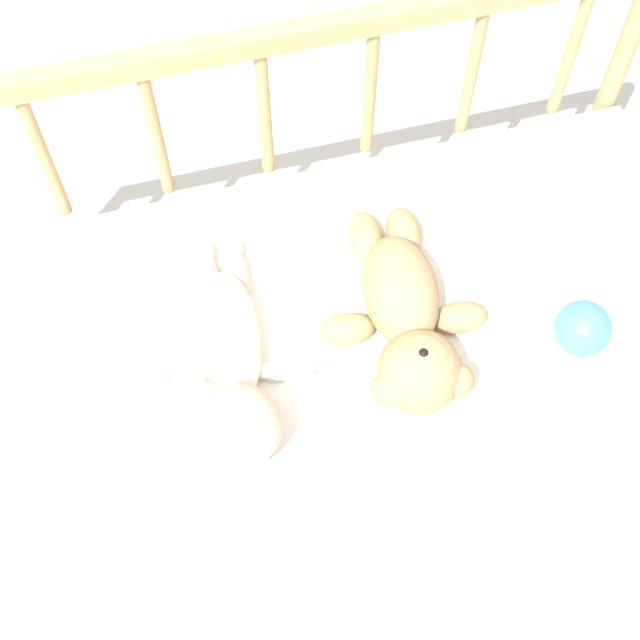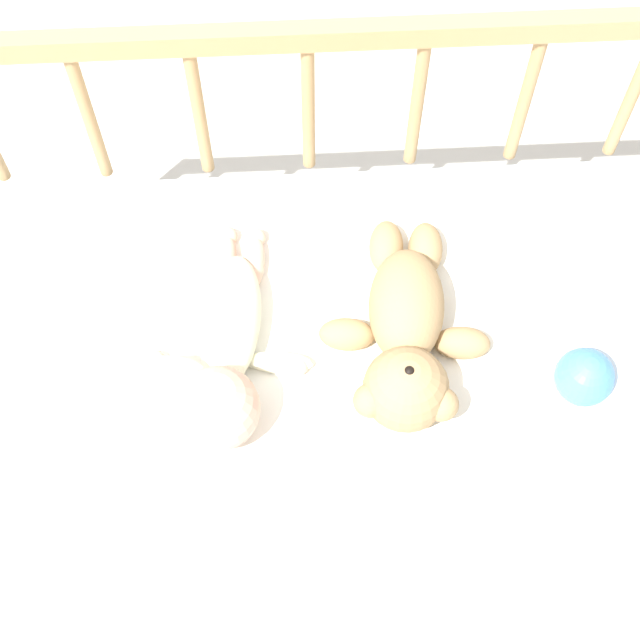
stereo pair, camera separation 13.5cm
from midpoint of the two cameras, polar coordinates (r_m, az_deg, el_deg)
The scene contains 7 objects.
ground_plane at distance 1.80m, azimuth 2.17°, elevation -8.25°, with size 12.00×12.00×0.00m, color silver.
crib_mattress at distance 1.59m, azimuth 2.44°, elevation -5.42°, with size 1.32×0.68×0.44m.
crib_rail at distance 1.52m, azimuth 1.85°, elevation 12.18°, with size 1.32×0.04×0.75m.
blanket at distance 1.41m, azimuth 2.42°, elevation -0.68°, with size 0.76×0.50×0.01m.
teddy_bear at distance 1.35m, azimuth 8.36°, elevation -1.21°, with size 0.27×0.39×0.13m.
baby at distance 1.33m, azimuth -3.23°, elevation -2.59°, with size 0.27×0.41×0.12m.
toy_ball at distance 1.40m, azimuth 19.23°, elevation -3.72°, with size 0.09×0.09×0.09m.
Camera 2 is at (-0.04, -0.65, 1.68)m, focal length 50.00 mm.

